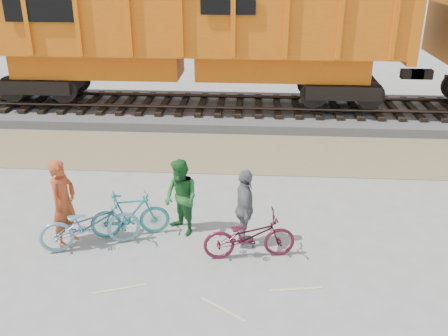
{
  "coord_description": "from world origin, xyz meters",
  "views": [
    {
      "loc": [
        1.25,
        -7.57,
        5.28
      ],
      "look_at": [
        0.63,
        1.5,
        1.29
      ],
      "focal_mm": 40.0,
      "sensor_mm": 36.0,
      "label": 1
    }
  ],
  "objects": [
    {
      "name": "person_woman",
      "position": [
        1.08,
        0.74,
        0.79
      ],
      "size": [
        0.48,
        0.96,
        1.58
      ],
      "primitive_type": "imported",
      "rotation": [
        0.0,
        0.0,
        1.68
      ],
      "color": "slate",
      "rests_on": "ground"
    },
    {
      "name": "ballast_bed",
      "position": [
        0.0,
        9.0,
        0.15
      ],
      "size": [
        120.0,
        4.0,
        0.3
      ],
      "primitive_type": "cube",
      "color": "slate",
      "rests_on": "ground"
    },
    {
      "name": "hopper_car_center",
      "position": [
        -1.06,
        9.0,
        3.01
      ],
      "size": [
        14.0,
        3.13,
        4.65
      ],
      "color": "black",
      "rests_on": "track"
    },
    {
      "name": "person_man",
      "position": [
        -0.19,
        1.13,
        0.78
      ],
      "size": [
        0.95,
        0.96,
        1.56
      ],
      "primitive_type": "imported",
      "rotation": [
        0.0,
        0.0,
        -0.81
      ],
      "color": "#22672A",
      "rests_on": "ground"
    },
    {
      "name": "track",
      "position": [
        0.0,
        9.0,
        0.47
      ],
      "size": [
        120.0,
        2.6,
        0.24
      ],
      "color": "black",
      "rests_on": "ballast_bed"
    },
    {
      "name": "person_solo",
      "position": [
        -2.36,
        0.58,
        0.88
      ],
      "size": [
        0.56,
        0.72,
        1.75
      ],
      "primitive_type": "imported",
      "rotation": [
        0.0,
        0.0,
        1.34
      ],
      "color": "#B4451F",
      "rests_on": "ground"
    },
    {
      "name": "gravel_strip",
      "position": [
        0.0,
        5.5,
        0.01
      ],
      "size": [
        120.0,
        3.0,
        0.02
      ],
      "primitive_type": "cube",
      "color": "#96835D",
      "rests_on": "ground"
    },
    {
      "name": "ground",
      "position": [
        0.0,
        0.0,
        0.0
      ],
      "size": [
        120.0,
        120.0,
        0.0
      ],
      "primitive_type": "plane",
      "color": "#9E9E99",
      "rests_on": "ground"
    },
    {
      "name": "bicycle_maroon",
      "position": [
        1.18,
        0.34,
        0.45
      ],
      "size": [
        1.78,
        0.87,
        0.9
      ],
      "primitive_type": "imported",
      "rotation": [
        0.0,
        0.0,
        1.74
      ],
      "color": "#551328",
      "rests_on": "ground"
    },
    {
      "name": "bicycle_teal",
      "position": [
        -1.19,
        0.93,
        0.47
      ],
      "size": [
        1.62,
        0.83,
        0.94
      ],
      "primitive_type": "imported",
      "rotation": [
        0.0,
        0.0,
        1.84
      ],
      "color": "teal",
      "rests_on": "ground"
    },
    {
      "name": "bicycle_blue",
      "position": [
        -1.86,
        0.48,
        0.5
      ],
      "size": [
        2.0,
        1.31,
        0.99
      ],
      "primitive_type": "imported",
      "rotation": [
        0.0,
        0.0,
        1.95
      ],
      "color": "#689EBB",
      "rests_on": "ground"
    }
  ]
}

